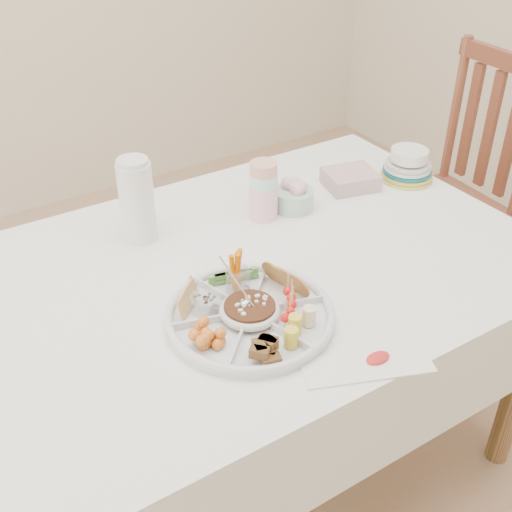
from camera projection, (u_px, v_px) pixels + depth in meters
floor at (252, 456)px, 2.07m from camera, size 4.00×4.00×0.00m
dining_table at (251, 371)px, 1.86m from camera, size 1.52×1.02×0.76m
chair at (442, 196)px, 2.43m from camera, size 0.47×0.47×1.06m
party_tray at (250, 313)px, 1.45m from camera, size 0.47×0.47×0.04m
bean_dip at (250, 310)px, 1.44m from camera, size 0.14×0.14×0.04m
tortillas at (288, 281)px, 1.52m from camera, size 0.11×0.11×0.05m
carrot_cucumber at (234, 266)px, 1.53m from camera, size 0.14×0.14×0.10m
pita_raisins at (194, 297)px, 1.46m from camera, size 0.12×0.12×0.05m
cherries at (208, 336)px, 1.36m from camera, size 0.14×0.14×0.05m
granola_chunks at (267, 346)px, 1.34m from camera, size 0.13×0.13×0.05m
banana_tomato at (307, 308)px, 1.40m from camera, size 0.12×0.12×0.08m
cup_stack at (263, 181)px, 1.79m from camera, size 0.11×0.11×0.23m
thermos at (137, 199)px, 1.69m from camera, size 0.10×0.10×0.24m
flower_bowl at (293, 195)px, 1.87m from camera, size 0.14×0.14×0.09m
napkin_stack at (350, 179)px, 1.99m from camera, size 0.18×0.16×0.05m
plate_stack at (408, 164)px, 2.02m from camera, size 0.21×0.21×0.11m
placemat at (367, 365)px, 1.34m from camera, size 0.29×0.19×0.01m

